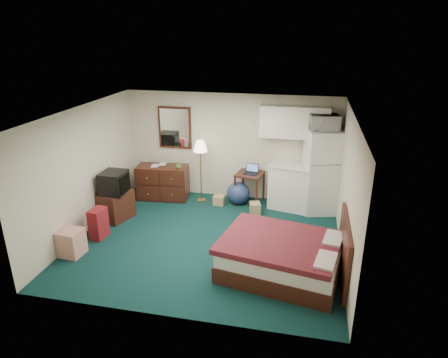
% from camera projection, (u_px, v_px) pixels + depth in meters
% --- Properties ---
extents(floor, '(5.00, 4.50, 0.01)m').
position_uv_depth(floor, '(208.00, 240.00, 7.78)').
color(floor, black).
rests_on(floor, ground).
extents(ceiling, '(5.00, 4.50, 0.01)m').
position_uv_depth(ceiling, '(206.00, 113.00, 6.89)').
color(ceiling, beige).
rests_on(ceiling, walls).
extents(walls, '(5.01, 4.51, 2.50)m').
position_uv_depth(walls, '(207.00, 180.00, 7.33)').
color(walls, beige).
rests_on(walls, floor).
extents(mirror, '(0.80, 0.06, 1.00)m').
position_uv_depth(mirror, '(175.00, 128.00, 9.49)').
color(mirror, white).
rests_on(mirror, walls).
extents(upper_cabinets, '(1.50, 0.35, 0.70)m').
position_uv_depth(upper_cabinets, '(294.00, 122.00, 8.70)').
color(upper_cabinets, white).
rests_on(upper_cabinets, walls).
extents(headboard, '(0.06, 1.56, 1.00)m').
position_uv_depth(headboard, '(344.00, 250.00, 6.37)').
color(headboard, black).
rests_on(headboard, walls).
extents(dresser, '(1.24, 0.65, 0.81)m').
position_uv_depth(dresser, '(163.00, 182.00, 9.55)').
color(dresser, black).
rests_on(dresser, floor).
extents(floor_lamp, '(0.37, 0.37, 1.47)m').
position_uv_depth(floor_lamp, '(201.00, 171.00, 9.30)').
color(floor_lamp, gold).
rests_on(floor_lamp, floor).
extents(desk, '(0.68, 0.68, 0.74)m').
position_uv_depth(desk, '(249.00, 188.00, 9.31)').
color(desk, black).
rests_on(desk, floor).
extents(exercise_ball, '(0.58, 0.58, 0.53)m').
position_uv_depth(exercise_ball, '(238.00, 193.00, 9.30)').
color(exercise_ball, navy).
rests_on(exercise_ball, floor).
extents(kitchen_counter, '(1.04, 0.88, 1.00)m').
position_uv_depth(kitchen_counter, '(292.00, 186.00, 9.05)').
color(kitchen_counter, white).
rests_on(kitchen_counter, floor).
extents(fridge, '(0.92, 0.92, 1.86)m').
position_uv_depth(fridge, '(322.00, 171.00, 8.75)').
color(fridge, white).
rests_on(fridge, floor).
extents(bed, '(2.14, 1.81, 0.61)m').
position_uv_depth(bed, '(282.00, 257.00, 6.65)').
color(bed, '#400E15').
rests_on(bed, floor).
extents(tv_stand, '(0.77, 0.81, 0.61)m').
position_uv_depth(tv_stand, '(114.00, 205.00, 8.58)').
color(tv_stand, black).
rests_on(tv_stand, floor).
extents(suitcase, '(0.27, 0.39, 0.61)m').
position_uv_depth(suitcase, '(98.00, 223.00, 7.78)').
color(suitcase, '#6B060D').
rests_on(suitcase, floor).
extents(retail_box, '(0.42, 0.42, 0.49)m').
position_uv_depth(retail_box, '(71.00, 243.00, 7.20)').
color(retail_box, beige).
rests_on(retail_box, floor).
extents(file_bin, '(0.43, 0.36, 0.26)m').
position_uv_depth(file_bin, '(171.00, 194.00, 9.61)').
color(file_bin, slate).
rests_on(file_bin, floor).
extents(cardboard_box_a, '(0.26, 0.23, 0.21)m').
position_uv_depth(cardboard_box_a, '(219.00, 200.00, 9.31)').
color(cardboard_box_a, olive).
rests_on(cardboard_box_a, floor).
extents(cardboard_box_b, '(0.28, 0.31, 0.26)m').
position_uv_depth(cardboard_box_b, '(255.00, 208.00, 8.84)').
color(cardboard_box_b, olive).
rests_on(cardboard_box_b, floor).
extents(laptop, '(0.35, 0.30, 0.21)m').
position_uv_depth(laptop, '(251.00, 169.00, 9.10)').
color(laptop, black).
rests_on(laptop, desk).
extents(crt_tv, '(0.51, 0.55, 0.47)m').
position_uv_depth(crt_tv, '(114.00, 182.00, 8.35)').
color(crt_tv, black).
rests_on(crt_tv, tv_stand).
extents(microwave, '(0.65, 0.46, 0.40)m').
position_uv_depth(microwave, '(324.00, 121.00, 8.31)').
color(microwave, white).
rests_on(microwave, fridge).
extents(book_a, '(0.17, 0.04, 0.23)m').
position_uv_depth(book_a, '(151.00, 161.00, 9.38)').
color(book_a, olive).
rests_on(book_a, dresser).
extents(book_b, '(0.18, 0.04, 0.24)m').
position_uv_depth(book_b, '(158.00, 160.00, 9.49)').
color(book_b, olive).
rests_on(book_b, dresser).
extents(mug, '(0.13, 0.11, 0.12)m').
position_uv_depth(mug, '(179.00, 166.00, 9.24)').
color(mug, '#468140').
rests_on(mug, dresser).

